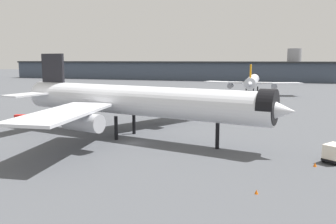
# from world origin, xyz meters

# --- Properties ---
(ground) EXTENTS (900.00, 900.00, 0.00)m
(ground) POSITION_xyz_m (0.00, 0.00, 0.00)
(ground) COLOR #4C4F54
(airliner_near_gate) EXTENTS (61.31, 54.55, 17.42)m
(airliner_near_gate) POSITION_xyz_m (-1.11, 4.12, 7.67)
(airliner_near_gate) COLOR silver
(airliner_near_gate) RESTS_ON ground
(airliner_far_taxiway) EXTENTS (44.19, 48.67, 14.01)m
(airliner_far_taxiway) POSITION_xyz_m (26.60, 101.21, 6.18)
(airliner_far_taxiway) COLOR silver
(airliner_far_taxiway) RESTS_ON ground
(terminal_building) EXTENTS (261.34, 56.19, 23.84)m
(terminal_building) POSITION_xyz_m (-36.78, 213.48, 7.42)
(terminal_building) COLOR #3D4756
(terminal_building) RESTS_ON ground
(baggage_tug_wing) EXTENTS (2.09, 3.31, 1.85)m
(baggage_tug_wing) POSITION_xyz_m (-36.40, 17.26, 0.97)
(baggage_tug_wing) COLOR black
(baggage_tug_wing) RESTS_ON ground
(baggage_cart_trailing) EXTENTS (2.42, 2.73, 1.82)m
(baggage_cart_trailing) POSITION_xyz_m (-0.19, 41.07, 0.98)
(baggage_cart_trailing) COLOR black
(baggage_cart_trailing) RESTS_ON ground
(traffic_cone_near_nose) EXTENTS (0.53, 0.53, 0.66)m
(traffic_cone_near_nose) POSITION_xyz_m (31.29, -9.36, 0.33)
(traffic_cone_near_nose) COLOR #F2600C
(traffic_cone_near_nose) RESTS_ON ground
(traffic_cone_wingtip) EXTENTS (0.46, 0.46, 0.57)m
(traffic_cone_wingtip) POSITION_xyz_m (21.97, -22.20, 0.29)
(traffic_cone_wingtip) COLOR #F2600C
(traffic_cone_wingtip) RESTS_ON ground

